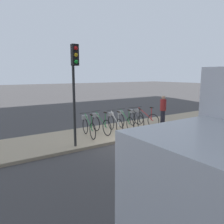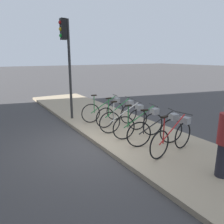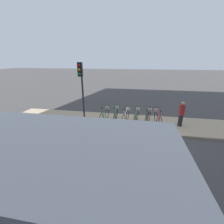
{
  "view_description": "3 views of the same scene",
  "coord_description": "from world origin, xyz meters",
  "px_view_note": "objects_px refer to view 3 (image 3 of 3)",
  "views": [
    {
      "loc": [
        -6.15,
        -7.24,
        2.87
      ],
      "look_at": [
        -0.46,
        1.32,
        1.1
      ],
      "focal_mm": 35.0,
      "sensor_mm": 36.0,
      "label": 1
    },
    {
      "loc": [
        5.41,
        -2.76,
        2.57
      ],
      "look_at": [
        0.35,
        0.34,
        1.07
      ],
      "focal_mm": 35.0,
      "sensor_mm": 36.0,
      "label": 2
    },
    {
      "loc": [
        0.37,
        -7.86,
        4.08
      ],
      "look_at": [
        -1.18,
        0.95,
        0.92
      ],
      "focal_mm": 24.0,
      "sensor_mm": 36.0,
      "label": 3
    }
  ],
  "objects_px": {
    "parked_bicycle_1": "(116,114)",
    "parked_bicycle_4": "(148,117)",
    "truck": "(17,202)",
    "parked_bicycle_2": "(126,116)",
    "parked_bicycle_5": "(158,117)",
    "pedestrian": "(181,113)",
    "parked_bicycle_3": "(136,116)",
    "traffic_light": "(81,82)",
    "parked_bicycle_0": "(105,114)"
  },
  "relations": [
    {
      "from": "parked_bicycle_3",
      "to": "traffic_light",
      "type": "distance_m",
      "value": 4.07
    },
    {
      "from": "parked_bicycle_3",
      "to": "parked_bicycle_5",
      "type": "xyz_separation_m",
      "value": [
        1.34,
        0.0,
        0.0
      ]
    },
    {
      "from": "parked_bicycle_2",
      "to": "parked_bicycle_4",
      "type": "relative_size",
      "value": 1.01
    },
    {
      "from": "traffic_light",
      "to": "parked_bicycle_1",
      "type": "bearing_deg",
      "value": 34.64
    },
    {
      "from": "parked_bicycle_2",
      "to": "parked_bicycle_4",
      "type": "xyz_separation_m",
      "value": [
        1.42,
        0.1,
        0.0
      ]
    },
    {
      "from": "parked_bicycle_0",
      "to": "parked_bicycle_2",
      "type": "distance_m",
      "value": 1.43
    },
    {
      "from": "parked_bicycle_0",
      "to": "traffic_light",
      "type": "height_order",
      "value": "traffic_light"
    },
    {
      "from": "parked_bicycle_4",
      "to": "pedestrian",
      "type": "distance_m",
      "value": 2.01
    },
    {
      "from": "parked_bicycle_3",
      "to": "parked_bicycle_4",
      "type": "relative_size",
      "value": 1.02
    },
    {
      "from": "parked_bicycle_1",
      "to": "parked_bicycle_4",
      "type": "xyz_separation_m",
      "value": [
        2.11,
        -0.07,
        0.0
      ]
    },
    {
      "from": "traffic_light",
      "to": "parked_bicycle_0",
      "type": "bearing_deg",
      "value": 45.27
    },
    {
      "from": "traffic_light",
      "to": "parked_bicycle_5",
      "type": "bearing_deg",
      "value": 14.4
    },
    {
      "from": "parked_bicycle_0",
      "to": "parked_bicycle_5",
      "type": "distance_m",
      "value": 3.45
    },
    {
      "from": "truck",
      "to": "pedestrian",
      "type": "distance_m",
      "value": 8.95
    },
    {
      "from": "parked_bicycle_1",
      "to": "parked_bicycle_4",
      "type": "relative_size",
      "value": 1.03
    },
    {
      "from": "parked_bicycle_0",
      "to": "traffic_light",
      "type": "bearing_deg",
      "value": -134.73
    },
    {
      "from": "parked_bicycle_4",
      "to": "parked_bicycle_1",
      "type": "bearing_deg",
      "value": 178.1
    },
    {
      "from": "parked_bicycle_4",
      "to": "traffic_light",
      "type": "xyz_separation_m",
      "value": [
        -3.92,
        -1.18,
        2.27
      ]
    },
    {
      "from": "parked_bicycle_4",
      "to": "parked_bicycle_5",
      "type": "relative_size",
      "value": 0.98
    },
    {
      "from": "parked_bicycle_4",
      "to": "truck",
      "type": "relative_size",
      "value": 0.29
    },
    {
      "from": "parked_bicycle_4",
      "to": "truck",
      "type": "height_order",
      "value": "truck"
    },
    {
      "from": "parked_bicycle_1",
      "to": "parked_bicycle_5",
      "type": "relative_size",
      "value": 1.01
    },
    {
      "from": "parked_bicycle_3",
      "to": "pedestrian",
      "type": "bearing_deg",
      "value": -0.51
    },
    {
      "from": "parked_bicycle_1",
      "to": "traffic_light",
      "type": "bearing_deg",
      "value": -145.36
    },
    {
      "from": "parked_bicycle_3",
      "to": "truck",
      "type": "xyz_separation_m",
      "value": [
        -1.99,
        -7.6,
        1.09
      ]
    },
    {
      "from": "truck",
      "to": "parked_bicycle_1",
      "type": "bearing_deg",
      "value": 85.39
    },
    {
      "from": "pedestrian",
      "to": "traffic_light",
      "type": "xyz_separation_m",
      "value": [
        -5.89,
        -1.13,
        1.91
      ]
    },
    {
      "from": "parked_bicycle_0",
      "to": "parked_bicycle_4",
      "type": "xyz_separation_m",
      "value": [
        2.85,
        0.1,
        0.0
      ]
    },
    {
      "from": "pedestrian",
      "to": "parked_bicycle_4",
      "type": "bearing_deg",
      "value": 178.72
    },
    {
      "from": "parked_bicycle_2",
      "to": "parked_bicycle_4",
      "type": "height_order",
      "value": "same"
    },
    {
      "from": "parked_bicycle_2",
      "to": "pedestrian",
      "type": "xyz_separation_m",
      "value": [
        3.4,
        0.06,
        0.36
      ]
    },
    {
      "from": "parked_bicycle_3",
      "to": "truck",
      "type": "height_order",
      "value": "truck"
    },
    {
      "from": "parked_bicycle_0",
      "to": "parked_bicycle_1",
      "type": "relative_size",
      "value": 0.99
    },
    {
      "from": "parked_bicycle_4",
      "to": "pedestrian",
      "type": "height_order",
      "value": "pedestrian"
    },
    {
      "from": "parked_bicycle_4",
      "to": "pedestrian",
      "type": "xyz_separation_m",
      "value": [
        1.98,
        -0.04,
        0.36
      ]
    },
    {
      "from": "parked_bicycle_0",
      "to": "parked_bicycle_4",
      "type": "height_order",
      "value": "same"
    },
    {
      "from": "parked_bicycle_5",
      "to": "pedestrian",
      "type": "height_order",
      "value": "pedestrian"
    },
    {
      "from": "pedestrian",
      "to": "traffic_light",
      "type": "distance_m",
      "value": 6.3
    },
    {
      "from": "parked_bicycle_5",
      "to": "parked_bicycle_2",
      "type": "bearing_deg",
      "value": -177.56
    },
    {
      "from": "truck",
      "to": "traffic_light",
      "type": "height_order",
      "value": "traffic_light"
    },
    {
      "from": "parked_bicycle_1",
      "to": "truck",
      "type": "xyz_separation_m",
      "value": [
        -0.62,
        -7.69,
        1.09
      ]
    },
    {
      "from": "parked_bicycle_4",
      "to": "traffic_light",
      "type": "bearing_deg",
      "value": -163.3
    },
    {
      "from": "traffic_light",
      "to": "pedestrian",
      "type": "bearing_deg",
      "value": 10.87
    },
    {
      "from": "parked_bicycle_1",
      "to": "parked_bicycle_4",
      "type": "bearing_deg",
      "value": -1.9
    },
    {
      "from": "parked_bicycle_3",
      "to": "parked_bicycle_5",
      "type": "distance_m",
      "value": 1.34
    },
    {
      "from": "parked_bicycle_2",
      "to": "pedestrian",
      "type": "height_order",
      "value": "pedestrian"
    },
    {
      "from": "parked_bicycle_0",
      "to": "pedestrian",
      "type": "distance_m",
      "value": 4.84
    },
    {
      "from": "parked_bicycle_0",
      "to": "pedestrian",
      "type": "xyz_separation_m",
      "value": [
        4.82,
        0.05,
        0.36
      ]
    },
    {
      "from": "parked_bicycle_5",
      "to": "traffic_light",
      "type": "bearing_deg",
      "value": -165.6
    },
    {
      "from": "parked_bicycle_2",
      "to": "truck",
      "type": "xyz_separation_m",
      "value": [
        -1.31,
        -7.52,
        1.09
      ]
    }
  ]
}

